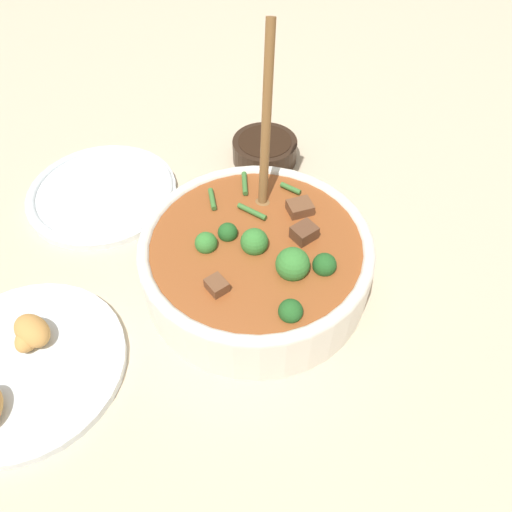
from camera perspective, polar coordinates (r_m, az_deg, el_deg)
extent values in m
plane|color=#C6B293|center=(0.68, 0.00, -2.89)|extent=(4.00, 4.00, 0.00)
cylinder|color=white|center=(0.65, 0.00, -0.86)|extent=(0.30, 0.30, 0.08)
torus|color=white|center=(0.62, 0.00, 1.35)|extent=(0.30, 0.30, 0.02)
cylinder|color=brown|center=(0.64, 0.00, 0.15)|extent=(0.27, 0.27, 0.04)
sphere|color=#387F33|center=(0.58, 4.21, -0.94)|extent=(0.04, 0.04, 0.04)
cylinder|color=#6B9956|center=(0.61, 4.05, -2.72)|extent=(0.01, 0.01, 0.02)
sphere|color=#387F33|center=(0.61, -5.73, 1.48)|extent=(0.03, 0.03, 0.03)
cylinder|color=#6B9956|center=(0.63, -5.59, 0.25)|extent=(0.01, 0.01, 0.01)
sphere|color=#235B23|center=(0.55, 3.97, -6.31)|extent=(0.03, 0.03, 0.03)
cylinder|color=#6B9956|center=(0.57, 3.86, -7.44)|extent=(0.01, 0.01, 0.01)
sphere|color=#235B23|center=(0.62, -3.28, 2.66)|extent=(0.03, 0.03, 0.03)
cylinder|color=#6B9956|center=(0.64, -3.20, 1.55)|extent=(0.01, 0.01, 0.01)
sphere|color=#387F33|center=(0.61, 0.12, 1.53)|extent=(0.03, 0.03, 0.03)
cylinder|color=#6B9956|center=(0.63, 0.12, 0.00)|extent=(0.01, 0.01, 0.02)
sphere|color=#235B23|center=(0.59, 7.83, -1.01)|extent=(0.03, 0.03, 0.03)
cylinder|color=#6B9956|center=(0.61, 7.62, -2.26)|extent=(0.01, 0.01, 0.01)
cube|color=brown|center=(0.62, 5.52, 2.56)|extent=(0.04, 0.04, 0.02)
cube|color=brown|center=(0.57, -4.51, -3.49)|extent=(0.03, 0.03, 0.02)
cube|color=brown|center=(0.66, 5.02, 5.27)|extent=(0.04, 0.04, 0.02)
cylinder|color=#3D7533|center=(0.67, -5.03, 6.51)|extent=(0.03, 0.04, 0.01)
cylinder|color=#3D7533|center=(0.65, -0.47, 5.11)|extent=(0.04, 0.02, 0.01)
cylinder|color=#3D7533|center=(0.69, 3.98, 7.72)|extent=(0.03, 0.01, 0.01)
cylinder|color=#3D7533|center=(0.69, -1.31, 8.31)|extent=(0.02, 0.04, 0.01)
ellipsoid|color=brown|center=(0.67, 0.74, 5.90)|extent=(0.04, 0.03, 0.01)
cylinder|color=brown|center=(0.63, 1.19, 15.28)|extent=(0.03, 0.08, 0.22)
cylinder|color=black|center=(0.85, 1.00, 11.98)|extent=(0.11, 0.11, 0.04)
cylinder|color=black|center=(0.84, 1.02, 12.69)|extent=(0.09, 0.09, 0.01)
cylinder|color=white|center=(0.82, -17.13, 6.83)|extent=(0.23, 0.23, 0.01)
torus|color=white|center=(0.82, -17.23, 7.13)|extent=(0.22, 0.22, 0.01)
cylinder|color=white|center=(0.66, -24.87, -11.32)|extent=(0.24, 0.24, 0.01)
ellipsoid|color=#CC8E47|center=(0.66, -24.22, -7.78)|extent=(0.06, 0.05, 0.03)
ellipsoid|color=#CC8E47|center=(0.66, -24.58, -8.47)|extent=(0.03, 0.04, 0.02)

